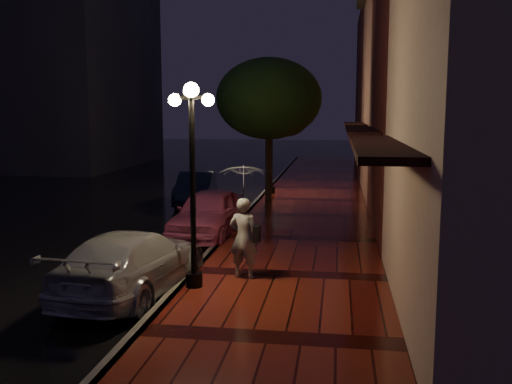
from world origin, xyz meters
The scene contains 14 objects.
ground centered at (0.00, 0.00, 0.00)m, with size 120.00×120.00×0.00m, color black.
sidewalk centered at (2.25, 0.00, 0.07)m, with size 4.50×60.00×0.15m, color #400F0B.
curb centered at (0.00, 0.00, 0.07)m, with size 0.25×60.00×0.15m, color #595451.
storefront_mid centered at (7.00, 2.00, 5.50)m, with size 5.00×8.00×11.00m, color #511914.
storefront_far centered at (7.00, 10.00, 4.50)m, with size 5.00×8.00×9.00m, color #8C5951.
storefront_extra centered at (7.00, 20.00, 5.00)m, with size 5.00×12.00×10.00m, color #511914.
streetlamp_near centered at (0.35, -5.00, 2.60)m, with size 0.96×0.36×4.31m.
streetlamp_far centered at (0.35, 9.00, 2.60)m, with size 0.96×0.36×4.31m.
street_tree centered at (0.61, 5.99, 4.24)m, with size 4.16×4.16×5.80m.
pink_car centered at (-0.60, 0.56, 0.73)m, with size 1.74×4.31×1.47m, color #D05583.
navy_car centered at (-2.53, 6.55, 0.67)m, with size 1.41×4.05×1.34m, color black.
silver_car centered at (-0.96, -5.17, 0.68)m, with size 1.91×4.70×1.36m, color #A7A6AE.
woman_with_umbrella centered at (1.29, -4.19, 1.84)m, with size 1.06×1.09×2.56m.
parking_meter centered at (0.57, -0.61, 0.88)m, with size 0.12×0.10×1.21m.
Camera 1 is at (3.36, -16.49, 3.89)m, focal length 40.00 mm.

